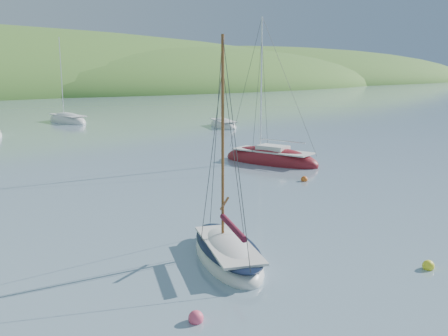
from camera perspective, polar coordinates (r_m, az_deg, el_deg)
ground at (r=19.69m, az=11.47°, el=-11.26°), size 700.00×700.00×0.00m
daysailer_white at (r=20.20m, az=0.41°, el=-9.77°), size 4.47×6.51×9.41m
sloop_red at (r=40.50m, az=5.38°, el=0.91°), size 5.04×8.89×12.46m
distant_sloop_b at (r=74.64m, az=-17.45°, el=5.16°), size 3.88×9.27×12.91m
distant_sloop_d at (r=65.60m, az=-0.10°, el=4.88°), size 5.02×7.79×10.49m
mooring_buoys at (r=22.33m, az=2.99°, el=-7.96°), size 23.17×13.74×0.47m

